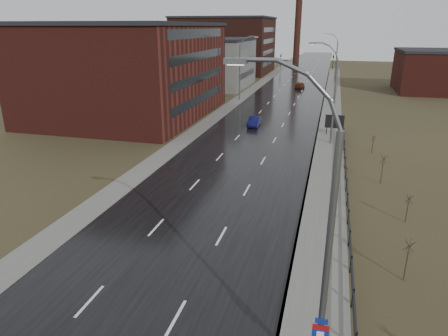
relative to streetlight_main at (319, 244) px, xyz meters
The scene contains 23 objects.
road 58.93m from the streetlight_main, 98.31° to the left, with size 14.00×300.00×0.06m, color black.
sidewalk_right 33.54m from the streetlight_main, 89.78° to the left, with size 3.20×180.00×0.18m, color #595651.
curb_right 33.57m from the streetlight_main, 92.42° to the left, with size 0.16×180.00×0.18m, color slate.
sidewalk_left 60.65m from the streetlight_main, 106.04° to the left, with size 2.40×260.00×0.12m, color #595651.
warehouse_near 52.13m from the streetlight_main, 124.42° to the left, with size 22.44×28.56×13.50m.
warehouse_mid 80.48m from the streetlight_main, 109.20° to the left, with size 16.32×20.40×10.50m.
warehouse_far 110.59m from the streetlight_main, 106.53° to the left, with size 26.52×24.48×15.50m.
building_right 82.95m from the streetlight_main, 74.74° to the left, with size 18.36×16.32×8.50m.
smokestack 149.01m from the streetlight_main, 95.58° to the left, with size 2.70×2.70×30.70m.
streetlight_main is the anchor object (origin of this frame).
streetlight_right_mid 34.01m from the streetlight_main, 89.95° to the left, with size 3.36×0.28×11.35m.
streetlight_left 62.15m from the streetlight_main, 105.08° to the left, with size 3.36×0.28×11.35m.
streetlight_right_far 88.01m from the streetlight_main, 89.98° to the left, with size 3.36×0.28×11.35m.
guardrail 17.27m from the streetlight_main, 83.61° to the left, with size 0.10×53.05×1.10m.
shrub_c 10.39m from the streetlight_main, 60.12° to the left, with size 0.58×0.61×2.45m.
shrub_d 17.08m from the streetlight_main, 69.45° to the left, with size 0.50×0.52×2.09m.
shrub_e 23.59m from the streetlight_main, 78.10° to the left, with size 0.61×0.65×2.60m.
shrub_f 32.47m from the streetlight_main, 81.54° to the left, with size 0.47×0.50×1.97m.
billboard 38.17m from the streetlight_main, 89.05° to the left, with size 2.27×0.17×2.70m.
traffic_light_left 119.16m from the streetlight_main, 97.95° to the left, with size 0.58×2.73×5.30m.
traffic_light_right 118.01m from the streetlight_main, 90.23° to the left, with size 0.58×2.73×5.30m.
car_near 41.95m from the streetlight_main, 103.74° to the left, with size 1.40×4.03×1.33m, color #0C0C3D.
car_far 78.22m from the streetlight_main, 95.10° to the left, with size 1.65×4.09×1.39m, color #521F0D.
Camera 1 is at (8.44, -10.17, 12.97)m, focal length 32.00 mm.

